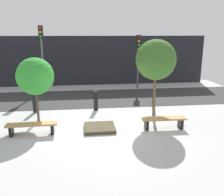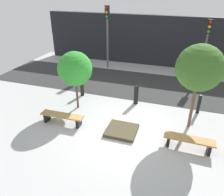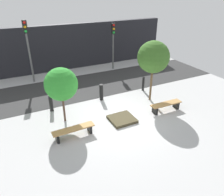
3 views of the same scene
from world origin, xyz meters
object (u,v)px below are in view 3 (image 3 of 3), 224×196
Objects in this scene: planter_bed at (122,119)px; traffic_light_west at (27,41)px; bollard_center at (143,84)px; tree_behind_right_bench at (153,57)px; bench_right at (166,105)px; bollard_far_left at (51,103)px; traffic_light_mid_west at (113,38)px; tree_behind_left_bench at (61,84)px; bollard_left at (101,92)px; bench_left at (74,130)px.

planter_bed is 8.01m from traffic_light_west.
traffic_light_west is (-5.84, 4.49, 2.30)m from bollard_center.
bench_right is at bearing -90.00° from tree_behind_right_bench.
traffic_light_mid_west is at bearing 37.52° from bollard_far_left.
bollard_center is 7.72m from traffic_light_west.
tree_behind_left_bench is at bearing -166.85° from bollard_center.
bollard_center is (5.30, 1.24, -1.46)m from tree_behind_left_bench.
bollard_far_left reaches higher than bench_right.
tree_behind_left_bench is at bearing -73.92° from bollard_far_left.
bollard_left is (2.83, 0.00, 0.03)m from bollard_far_left.
tree_behind_left_bench is (-4.94, 1.40, 1.59)m from bench_right.
tree_behind_right_bench is 3.57× the size of bollard_left.
planter_bed is at bearing 3.14° from bench_left.
traffic_light_mid_west is (0.18, 4.49, 1.94)m from bollard_center.
bollard_center is (2.83, 0.00, -0.02)m from bollard_left.
planter_bed is 1.25× the size of bollard_left.
traffic_light_west reaches higher than tree_behind_left_bench.
traffic_light_mid_west is (0.54, 7.12, 2.07)m from bench_right.
tree_behind_right_bench is (0.00, 1.40, 2.18)m from bench_right.
traffic_light_west is 1.16× the size of traffic_light_mid_west.
bollard_far_left is (-5.30, 2.64, 0.13)m from bench_right.
bench_right is at bearing -15.81° from tree_behind_left_bench.
bollard_left is at bearing 134.62° from bench_right.
bench_left is 9.23m from traffic_light_mid_west.
bench_right is 1.83× the size of bollard_left.
tree_behind_left_bench is at bearing -84.61° from traffic_light_west.
traffic_light_west is (-5.49, 7.13, 2.43)m from bench_right.
bollard_center is at bearing 73.92° from tree_behind_right_bench.
bollard_far_left is (-2.83, 2.44, 0.38)m from planter_bed.
bench_right reaches higher than planter_bed.
planter_bed is 0.29× the size of traffic_light_west.
traffic_light_west is at bearing 92.34° from bollard_far_left.
traffic_light_mid_west is (3.01, 6.92, 2.32)m from planter_bed.
bollard_center is at bearing -92.34° from traffic_light_mid_west.
tree_behind_right_bench is 0.97× the size of traffic_light_mid_west.
traffic_light_west is (-0.54, 7.13, 2.44)m from bench_left.
bench_right is 7.44m from traffic_light_mid_west.
tree_behind_right_bench is (4.94, 1.40, 2.19)m from bench_left.
tree_behind_right_bench reaches higher than tree_behind_left_bench.
planter_bed is 0.44× the size of tree_behind_left_bench.
bench_left is 1.06× the size of bench_right.
bollard_far_left is at bearing 155.03° from bench_right.
tree_behind_left_bench reaches higher than bench_right.
bench_left is at bearing -175.38° from planter_bed.
tree_behind_right_bench is 3.43m from bollard_left.
bollard_left is at bearing 153.39° from tree_behind_right_bench.
tree_behind_right_bench is 3.79× the size of bollard_far_left.
bench_right reaches higher than bench_left.
bollard_left reaches higher than bench_right.
bollard_far_left is 0.22× the size of traffic_light_west.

